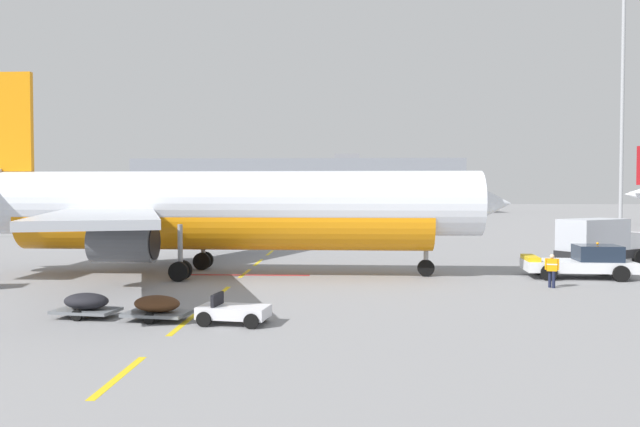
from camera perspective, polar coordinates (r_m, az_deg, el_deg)
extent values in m
plane|color=gray|center=(57.87, 18.23, -3.05)|extent=(400.00, 400.00, 0.00)
cube|color=yellow|center=(18.43, -17.60, -13.79)|extent=(0.24, 4.00, 0.01)
cube|color=yellow|center=(24.68, -12.22, -9.70)|extent=(0.24, 4.00, 0.01)
cube|color=yellow|center=(31.77, -8.87, -7.05)|extent=(0.24, 4.00, 0.01)
cube|color=yellow|center=(38.97, -6.77, -5.37)|extent=(0.24, 4.00, 0.01)
cube|color=yellow|center=(44.74, -5.59, -4.41)|extent=(0.24, 4.00, 0.01)
cube|color=yellow|center=(51.70, -4.52, -3.54)|extent=(0.24, 4.00, 0.01)
cube|color=yellow|center=(58.82, -3.70, -2.87)|extent=(0.24, 4.00, 0.01)
cube|color=yellow|center=(64.91, -3.14, -2.41)|extent=(0.24, 4.00, 0.01)
cube|color=yellow|center=(71.53, -2.64, -2.01)|extent=(0.24, 4.00, 0.01)
cube|color=yellow|center=(78.89, -2.18, -1.63)|extent=(0.24, 4.00, 0.01)
cube|color=yellow|center=(84.69, -1.88, -1.38)|extent=(0.24, 4.00, 0.01)
cube|color=yellow|center=(92.09, -1.55, -1.11)|extent=(0.24, 4.00, 0.01)
cube|color=yellow|center=(97.87, -1.32, -0.93)|extent=(0.24, 4.00, 0.01)
cube|color=yellow|center=(103.74, -1.12, -0.76)|extent=(0.24, 4.00, 0.01)
cube|color=#B21414|center=(38.22, -6.95, -5.51)|extent=(8.00, 0.40, 0.01)
cylinder|color=silver|center=(38.15, -8.53, 0.94)|extent=(30.18, 4.48, 3.80)
cylinder|color=orange|center=(38.18, -8.52, -0.63)|extent=(24.57, 4.05, 3.50)
cone|color=silver|center=(37.97, 14.28, 0.89)|extent=(3.58, 3.80, 3.72)
cube|color=#192333|center=(37.79, 12.72, 1.91)|extent=(1.66, 2.89, 0.60)
cube|color=silver|center=(46.41, -25.72, 1.89)|extent=(3.34, 6.47, 0.24)
cube|color=#B7BCC6|center=(47.35, -11.08, 0.55)|extent=(10.47, 17.60, 0.36)
cube|color=#B7BCC6|center=(31.20, -18.98, -0.25)|extent=(9.82, 17.65, 0.36)
cylinder|color=#4C4F54|center=(44.55, -12.23, -1.41)|extent=(3.25, 2.17, 2.10)
cylinder|color=black|center=(44.15, -10.23, -1.43)|extent=(0.16, 1.79, 1.79)
cylinder|color=#4C4F54|center=(34.12, -17.25, -2.49)|extent=(3.25, 2.17, 2.10)
cylinder|color=black|center=(33.59, -14.70, -2.53)|extent=(0.16, 1.79, 1.79)
cylinder|color=gray|center=(37.64, 9.53, -2.85)|extent=(0.28, 0.28, 2.67)
cylinder|color=black|center=(37.78, 9.51, -4.86)|extent=(1.00, 0.30, 0.99)
cylinder|color=gray|center=(41.25, -10.47, -2.40)|extent=(0.28, 0.28, 2.61)
cylinder|color=black|center=(41.70, -10.35, -4.15)|extent=(1.11, 0.37, 1.10)
cylinder|color=black|center=(41.03, -10.58, -4.25)|extent=(1.11, 0.37, 1.10)
cylinder|color=gray|center=(36.24, -12.47, -3.01)|extent=(0.28, 0.28, 2.61)
cylinder|color=black|center=(36.71, -12.30, -5.00)|extent=(1.11, 0.37, 1.10)
cylinder|color=black|center=(36.04, -12.61, -5.13)|extent=(1.11, 0.37, 1.10)
cube|color=silver|center=(39.61, 22.17, -4.37)|extent=(6.22, 3.32, 0.60)
cube|color=#192333|center=(39.83, 23.69, -3.27)|extent=(2.58, 2.33, 0.90)
cube|color=yellow|center=(38.98, 18.42, -3.80)|extent=(0.92, 2.57, 0.24)
sphere|color=orange|center=(39.79, 23.70, -2.48)|extent=(0.16, 0.16, 0.16)
cylinder|color=black|center=(37.84, 19.89, -5.01)|extent=(0.93, 0.48, 0.90)
cylinder|color=black|center=(40.56, 19.02, -4.54)|extent=(0.93, 0.48, 0.90)
cylinder|color=black|center=(38.85, 25.44, -4.91)|extent=(0.93, 0.48, 0.90)
cylinder|color=black|center=(41.51, 24.24, -4.46)|extent=(0.93, 0.48, 0.90)
cone|color=white|center=(105.27, 26.80, 1.56)|extent=(5.06, 4.73, 3.11)
cube|color=black|center=(47.41, 24.02, -3.32)|extent=(7.15, 5.89, 0.60)
cube|color=silver|center=(49.26, 25.56, -2.16)|extent=(3.26, 3.24, 1.10)
cube|color=#192333|center=(50.22, 26.27, -1.98)|extent=(1.12, 1.63, 0.64)
cube|color=#B7BCC6|center=(46.50, 23.36, -1.74)|extent=(5.29, 4.64, 2.10)
cylinder|color=black|center=(49.95, 24.34, -3.36)|extent=(0.95, 0.77, 0.96)
cylinder|color=black|center=(48.65, 26.68, -3.54)|extent=(0.95, 0.77, 0.96)
cylinder|color=black|center=(46.32, 21.22, -3.73)|extent=(0.95, 0.77, 0.96)
cylinder|color=black|center=(44.92, 23.66, -3.93)|extent=(0.95, 0.77, 0.96)
cube|color=silver|center=(24.32, -7.77, -8.75)|extent=(2.79, 1.78, 0.44)
cube|color=black|center=(24.46, -9.23, -7.75)|extent=(0.29, 1.13, 0.56)
cylinder|color=black|center=(24.73, -5.22, -8.98)|extent=(0.58, 0.26, 0.56)
cylinder|color=black|center=(23.42, -6.19, -9.61)|extent=(0.58, 0.26, 0.56)
cylinder|color=black|center=(25.30, -9.22, -8.76)|extent=(0.58, 0.26, 0.56)
cylinder|color=black|center=(24.01, -10.40, -9.34)|extent=(0.58, 0.26, 0.56)
cube|color=slate|center=(25.51, -14.45, -8.70)|extent=(2.60, 1.85, 0.12)
ellipsoid|color=#4C2D19|center=(25.44, -14.46, -7.86)|extent=(1.99, 1.47, 0.64)
cylinder|color=black|center=(26.12, -13.80, -8.58)|extent=(0.46, 0.21, 0.44)
cylinder|color=black|center=(24.92, -15.13, -9.10)|extent=(0.46, 0.21, 0.44)
cube|color=slate|center=(26.92, -20.28, -8.20)|extent=(2.60, 1.85, 0.12)
ellipsoid|color=black|center=(26.86, -20.29, -7.40)|extent=(1.99, 1.47, 0.64)
cylinder|color=black|center=(27.50, -19.54, -8.10)|extent=(0.46, 0.21, 0.44)
cylinder|color=black|center=(26.37, -21.05, -8.56)|extent=(0.46, 0.21, 0.44)
cylinder|color=#191E38|center=(34.98, 20.28, -5.61)|extent=(0.16, 0.16, 0.87)
cylinder|color=#191E38|center=(35.13, 19.98, -5.57)|extent=(0.16, 0.16, 0.87)
cube|color=orange|center=(34.97, 20.15, -4.36)|extent=(0.55, 0.34, 0.65)
cube|color=silver|center=(34.96, 20.15, -4.31)|extent=(0.56, 0.36, 0.06)
sphere|color=beige|center=(34.92, 20.15, -3.64)|extent=(0.23, 0.23, 0.23)
cylinder|color=orange|center=(34.94, 20.65, -4.32)|extent=(0.09, 0.09, 0.59)
cylinder|color=orange|center=(34.99, 19.65, -4.29)|extent=(0.09, 0.09, 0.59)
cylinder|color=slate|center=(70.16, 25.39, -2.03)|extent=(0.70, 0.70, 0.60)
cylinder|color=#9EA0A5|center=(70.58, 25.56, 9.14)|extent=(0.36, 0.36, 28.00)
cube|color=gray|center=(156.15, -1.78, 2.45)|extent=(76.17, 26.39, 12.51)
cube|color=#192333|center=(142.94, -2.15, 2.75)|extent=(70.07, 0.12, 4.50)
cube|color=gray|center=(155.99, 2.43, 5.05)|extent=(6.00, 5.00, 1.60)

